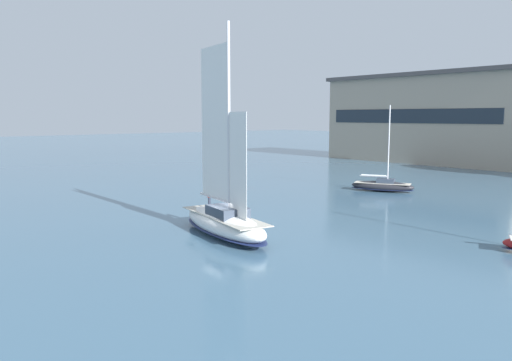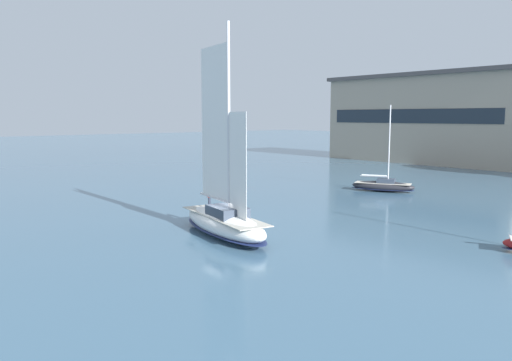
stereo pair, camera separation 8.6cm
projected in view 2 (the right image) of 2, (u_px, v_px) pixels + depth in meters
ground_plane at (224, 236)px, 35.59m from camera, size 400.00×400.00×0.00m
waterfront_building at (429, 118)px, 92.32m from camera, size 37.79×14.54×16.14m
sailboat_main at (224, 220)px, 35.42m from camera, size 11.08×4.86×14.72m
sailboat_moored_mid_channel at (383, 186)px, 56.43m from camera, size 7.20×4.82×9.69m
channel_buoy at (240, 180)px, 59.67m from camera, size 1.27×1.27×2.28m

